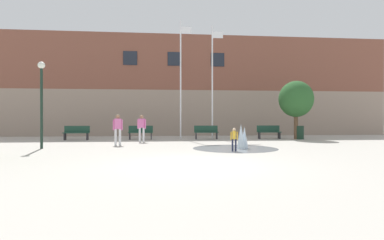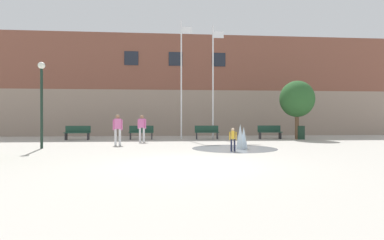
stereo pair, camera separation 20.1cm
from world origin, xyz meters
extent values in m
plane|color=#B2ADA3|center=(0.00, 0.00, 0.00)|extent=(100.00, 100.00, 0.00)
cube|color=gray|center=(0.00, 18.12, 1.84)|extent=(36.00, 6.00, 3.69)
cube|color=brown|center=(0.00, 18.12, 5.94)|extent=(36.00, 6.00, 4.51)
cube|color=#1E232D|center=(-3.50, 15.10, 6.17)|extent=(1.10, 0.06, 1.10)
cube|color=#1E232D|center=(0.00, 15.10, 6.17)|extent=(1.10, 0.06, 1.10)
cube|color=#1E232D|center=(3.50, 15.10, 6.17)|extent=(1.10, 0.06, 1.10)
cylinder|color=gray|center=(2.41, 4.65, 0.00)|extent=(3.90, 3.90, 0.01)
cone|color=silver|center=(2.64, 4.42, 0.57)|extent=(0.38, 0.38, 1.13)
cone|color=silver|center=(2.85, 4.60, 0.50)|extent=(0.36, 0.36, 1.00)
cube|color=#28282D|center=(-7.17, 10.95, 0.22)|extent=(0.06, 0.40, 0.44)
cube|color=#28282D|center=(-5.77, 10.95, 0.22)|extent=(0.06, 0.40, 0.44)
cube|color=#1E4233|center=(-6.47, 10.95, 0.47)|extent=(1.60, 0.44, 0.05)
cube|color=#1E4233|center=(-6.47, 11.15, 0.70)|extent=(1.60, 0.04, 0.42)
cube|color=#28282D|center=(-3.08, 11.02, 0.22)|extent=(0.06, 0.40, 0.44)
cube|color=#28282D|center=(-1.68, 11.02, 0.22)|extent=(0.06, 0.40, 0.44)
cube|color=#1E4233|center=(-2.38, 11.02, 0.47)|extent=(1.60, 0.44, 0.05)
cube|color=#1E4233|center=(-2.38, 11.22, 0.70)|extent=(1.60, 0.04, 0.42)
cube|color=#28282D|center=(1.28, 10.92, 0.22)|extent=(0.06, 0.40, 0.44)
cube|color=#28282D|center=(2.68, 10.92, 0.22)|extent=(0.06, 0.40, 0.44)
cube|color=#1E4233|center=(1.98, 10.92, 0.47)|extent=(1.60, 0.44, 0.05)
cube|color=#1E4233|center=(1.98, 11.12, 0.70)|extent=(1.60, 0.04, 0.42)
cube|color=#28282D|center=(5.60, 10.87, 0.22)|extent=(0.06, 0.40, 0.44)
cube|color=#28282D|center=(7.00, 10.87, 0.22)|extent=(0.06, 0.40, 0.44)
cube|color=#1E4233|center=(6.30, 10.87, 0.47)|extent=(1.60, 0.44, 0.05)
cube|color=#1E4233|center=(6.30, 11.07, 0.70)|extent=(1.60, 0.04, 0.42)
cylinder|color=#1E233D|center=(2.01, 3.40, 0.26)|extent=(0.07, 0.07, 0.52)
cylinder|color=#1E233D|center=(2.15, 3.40, 0.26)|extent=(0.07, 0.07, 0.52)
cube|color=gold|center=(2.08, 3.40, 0.69)|extent=(0.18, 0.24, 0.33)
sphere|color=beige|center=(2.08, 3.40, 0.92)|extent=(0.13, 0.13, 0.13)
cylinder|color=gold|center=(1.95, 3.40, 0.65)|extent=(0.05, 0.05, 0.34)
cylinder|color=gold|center=(2.21, 3.40, 0.65)|extent=(0.05, 0.05, 0.34)
cylinder|color=silver|center=(-3.33, 6.79, 0.42)|extent=(0.12, 0.12, 0.84)
cylinder|color=silver|center=(-3.11, 6.79, 0.42)|extent=(0.12, 0.12, 0.84)
cube|color=pink|center=(-3.22, 6.79, 1.11)|extent=(0.37, 0.26, 0.54)
sphere|color=#997051|center=(-3.22, 6.79, 1.48)|extent=(0.21, 0.21, 0.21)
cylinder|color=pink|center=(-3.43, 6.79, 1.05)|extent=(0.08, 0.08, 0.55)
cylinder|color=pink|center=(-3.01, 6.79, 1.05)|extent=(0.08, 0.08, 0.55)
cylinder|color=silver|center=(-2.26, 8.80, 0.42)|extent=(0.12, 0.12, 0.84)
cylinder|color=silver|center=(-2.04, 8.80, 0.42)|extent=(0.12, 0.12, 0.84)
cube|color=pink|center=(-2.15, 8.80, 1.11)|extent=(0.39, 0.38, 0.54)
sphere|color=#997051|center=(-2.15, 8.80, 1.48)|extent=(0.21, 0.21, 0.21)
cylinder|color=pink|center=(-2.36, 8.80, 1.05)|extent=(0.08, 0.08, 0.55)
cylinder|color=pink|center=(-1.94, 8.80, 1.05)|extent=(0.08, 0.08, 0.55)
cylinder|color=silver|center=(0.30, 11.62, 4.05)|extent=(0.10, 0.10, 8.10)
cube|color=silver|center=(0.70, 11.62, 7.48)|extent=(0.70, 0.02, 0.45)
cylinder|color=silver|center=(2.50, 11.62, 3.91)|extent=(0.10, 0.10, 7.83)
cube|color=silver|center=(2.90, 11.62, 7.20)|extent=(0.70, 0.02, 0.45)
cylinder|color=#192D23|center=(-6.43, 5.36, 1.83)|extent=(0.12, 0.12, 3.66)
sphere|color=white|center=(-6.43, 5.36, 3.82)|extent=(0.32, 0.32, 0.32)
cylinder|color=#193323|center=(8.18, 10.31, 0.45)|extent=(0.56, 0.56, 0.90)
cylinder|color=brown|center=(7.94, 10.32, 0.74)|extent=(0.27, 0.27, 1.49)
ellipsoid|color=#285628|center=(7.94, 10.32, 2.69)|extent=(2.27, 2.27, 2.41)
camera|label=1|loc=(-0.86, -8.90, 1.37)|focal=28.00mm
camera|label=2|loc=(-0.66, -8.92, 1.37)|focal=28.00mm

